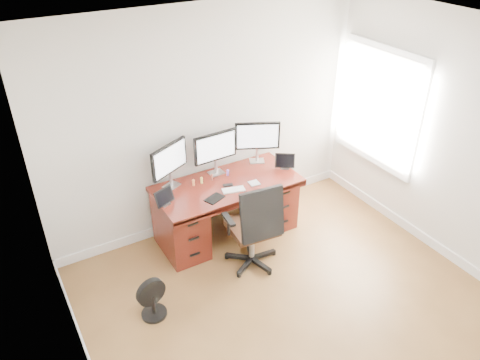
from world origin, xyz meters
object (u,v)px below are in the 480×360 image
floor_fan (152,299)px  monitor_center (215,148)px  desk (226,207)px  keyboard (234,190)px  office_chair (254,239)px

floor_fan → monitor_center: 1.86m
desk → keyboard: size_ratio=6.64×
desk → keyboard: bearing=-93.4°
desk → floor_fan: (-1.27, -0.80, -0.19)m
desk → floor_fan: bearing=-147.9°
desk → floor_fan: desk is taller
floor_fan → keyboard: (1.26, 0.59, 0.54)m
monitor_center → floor_fan: bearing=-143.6°
keyboard → office_chair: bearing=-76.6°
desk → keyboard: (-0.01, -0.21, 0.36)m
monitor_center → keyboard: 0.55m
office_chair → keyboard: office_chair is taller
monitor_center → desk: bearing=-92.8°
office_chair → monitor_center: (0.02, 0.90, 0.73)m
desk → monitor_center: size_ratio=3.09×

